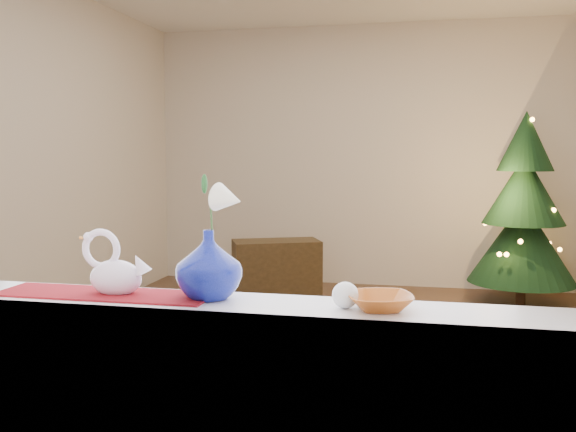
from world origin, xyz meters
name	(u,v)px	position (x,y,z in m)	size (l,w,h in m)	color
ground	(332,356)	(0.00, 0.00, 0.00)	(5.00, 5.00, 0.00)	#3B2518
wall_back	(368,156)	(0.00, 2.50, 1.35)	(4.50, 0.10, 2.70)	beige
wall_front	(202,160)	(0.00, -2.50, 1.35)	(4.50, 0.10, 2.70)	beige
wall_left	(30,157)	(-2.25, 0.00, 1.35)	(0.10, 5.00, 2.70)	beige
windowsill	(218,307)	(0.00, -2.37, 0.90)	(2.20, 0.26, 0.04)	white
window_frame	(204,35)	(0.00, -2.47, 1.70)	(2.22, 0.06, 1.60)	white
runner	(105,294)	(-0.38, -2.37, 0.92)	(0.70, 0.20, 0.01)	maroon
swan	(116,264)	(-0.34, -2.36, 1.02)	(0.23, 0.11, 0.20)	white
blue_vase	(209,259)	(-0.03, -2.35, 1.04)	(0.24, 0.24, 0.25)	#060F5F
lily	(208,189)	(-0.03, -2.35, 1.26)	(0.14, 0.08, 0.19)	white
paperweight	(345,295)	(0.39, -2.38, 0.96)	(0.08, 0.08, 0.08)	silver
amber_dish	(380,303)	(0.49, -2.38, 0.94)	(0.16, 0.16, 0.04)	#AF561B
xmas_tree	(523,209)	(1.46, 1.90, 0.88)	(0.96, 0.96, 1.76)	black
side_table	(276,272)	(-0.73, 1.44, 0.29)	(0.78, 0.39, 0.59)	black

